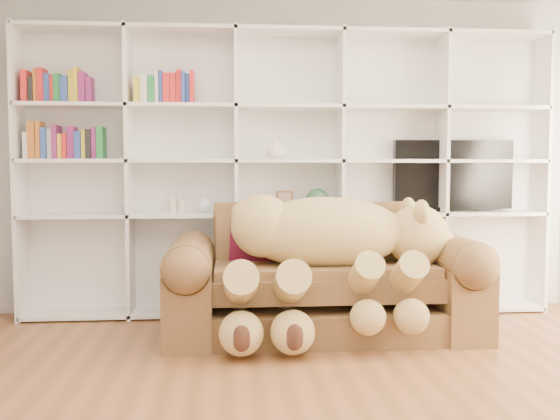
{
  "coord_description": "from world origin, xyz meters",
  "views": [
    {
      "loc": [
        -0.51,
        -2.93,
        1.25
      ],
      "look_at": [
        -0.13,
        1.63,
        0.93
      ],
      "focal_mm": 40.0,
      "sensor_mm": 36.0,
      "label": 1
    }
  ],
  "objects": [
    {
      "name": "figurine_tall",
      "position": [
        -0.97,
        2.3,
        0.93
      ],
      "size": [
        0.08,
        0.08,
        0.14
      ],
      "primitive_type": "cylinder",
      "rotation": [
        0.0,
        0.0,
        0.12
      ],
      "color": "beige",
      "rests_on": "bookshelf"
    },
    {
      "name": "bookshelf",
      "position": [
        -0.24,
        2.36,
        1.31
      ],
      "size": [
        4.43,
        0.35,
        2.4
      ],
      "color": "white",
      "rests_on": "floor"
    },
    {
      "name": "gift_box",
      "position": [
        1.36,
        1.66,
        0.12
      ],
      "size": [
        0.3,
        0.28,
        0.23
      ],
      "primitive_type": "cube",
      "rotation": [
        0.0,
        0.0,
        -0.02
      ],
      "color": "#AD2817",
      "rests_on": "floor"
    },
    {
      "name": "picture_frame",
      "position": [
        -0.03,
        2.3,
        0.96
      ],
      "size": [
        0.14,
        0.05,
        0.18
      ],
      "primitive_type": "cube",
      "rotation": [
        0.0,
        0.0,
        0.19
      ],
      "color": "brown",
      "rests_on": "bookshelf"
    },
    {
      "name": "shelf_vase",
      "position": [
        -0.11,
        2.3,
        1.4
      ],
      "size": [
        0.22,
        0.22,
        0.18
      ],
      "primitive_type": "imported",
      "rotation": [
        0.0,
        0.0,
        -0.31
      ],
      "color": "white",
      "rests_on": "bookshelf"
    },
    {
      "name": "teddy_bear",
      "position": [
        0.21,
        1.46,
        0.68
      ],
      "size": [
        1.76,
        0.95,
        1.02
      ],
      "rotation": [
        0.0,
        0.0,
        0.08
      ],
      "color": "tan",
      "rests_on": "sofa"
    },
    {
      "name": "throw_pillow",
      "position": [
        -0.31,
        1.82,
        0.67
      ],
      "size": [
        0.4,
        0.27,
        0.39
      ],
      "primitive_type": "cube",
      "rotation": [
        -0.24,
        0.0,
        -0.18
      ],
      "color": "maroon",
      "rests_on": "sofa"
    },
    {
      "name": "figurine_short",
      "position": [
        -0.9,
        2.3,
        0.92
      ],
      "size": [
        0.08,
        0.08,
        0.11
      ],
      "primitive_type": "cylinder",
      "rotation": [
        0.0,
        0.0,
        -0.27
      ],
      "color": "beige",
      "rests_on": "bookshelf"
    },
    {
      "name": "sofa",
      "position": [
        0.19,
        1.66,
        0.36
      ],
      "size": [
        2.3,
        0.99,
        0.97
      ],
      "color": "brown",
      "rests_on": "floor"
    },
    {
      "name": "wall_back",
      "position": [
        0.0,
        2.5,
        1.35
      ],
      "size": [
        5.0,
        0.02,
        2.7
      ],
      "primitive_type": "cube",
      "color": "silver",
      "rests_on": "floor"
    },
    {
      "name": "tv",
      "position": [
        1.44,
        2.35,
        1.17
      ],
      "size": [
        1.04,
        0.18,
        0.62
      ],
      "color": "black",
      "rests_on": "bookshelf"
    },
    {
      "name": "green_vase",
      "position": [
        0.25,
        2.3,
        0.97
      ],
      "size": [
        0.2,
        0.2,
        0.2
      ],
      "primitive_type": "sphere",
      "color": "#2C5739",
      "rests_on": "bookshelf"
    },
    {
      "name": "snow_globe",
      "position": [
        -0.71,
        2.3,
        0.93
      ],
      "size": [
        0.12,
        0.12,
        0.12
      ],
      "primitive_type": "sphere",
      "color": "white",
      "rests_on": "bookshelf"
    }
  ]
}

